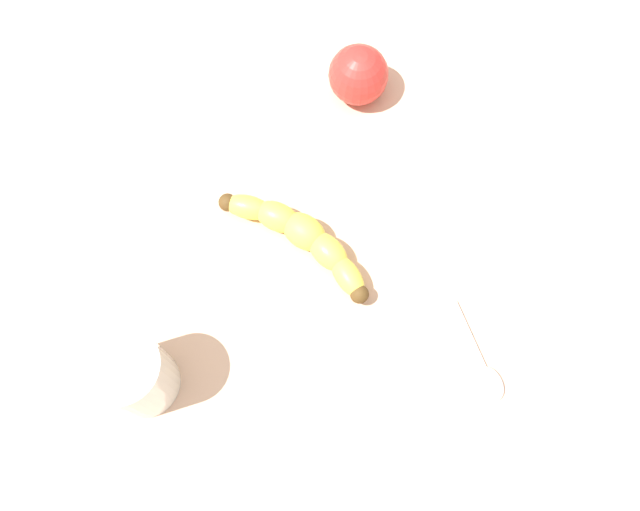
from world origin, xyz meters
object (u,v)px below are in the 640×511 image
(teaspoon, at_px, (488,377))
(apple_fruit, at_px, (358,75))
(smoothie_glass, at_px, (134,375))
(banana, at_px, (301,236))

(teaspoon, bearing_deg, apple_fruit, -179.70)
(smoothie_glass, distance_m, apple_fruit, 0.42)
(smoothie_glass, height_order, teaspoon, smoothie_glass)
(smoothie_glass, relative_size, teaspoon, 0.84)
(teaspoon, bearing_deg, smoothie_glass, -109.15)
(smoothie_glass, relative_size, apple_fruit, 1.32)
(teaspoon, bearing_deg, banana, -147.79)
(apple_fruit, relative_size, teaspoon, 0.63)
(apple_fruit, bearing_deg, banana, 144.64)
(smoothie_glass, height_order, apple_fruit, smoothie_glass)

